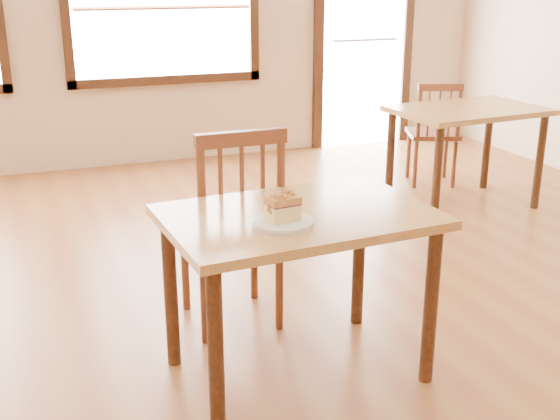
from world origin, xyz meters
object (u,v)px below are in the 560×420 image
at_px(cafe_chair_main, 232,226).
at_px(cafe_chair_second, 434,132).
at_px(plate, 283,223).
at_px(cake_slice, 282,206).
at_px(cafe_table_second, 467,123).
at_px(cafe_table_main, 298,237).

height_order(cafe_chair_main, cafe_chair_second, cafe_chair_main).
height_order(plate, cake_slice, cake_slice).
bearing_deg(plate, cake_slice, -157.36).
height_order(cafe_chair_second, plate, cafe_chair_second).
height_order(cafe_table_second, plate, plate).
relative_size(cafe_chair_main, cake_slice, 7.66).
height_order(cafe_chair_main, cake_slice, cafe_chair_main).
relative_size(cafe_chair_main, cafe_chair_second, 1.19).
distance_m(cafe_table_main, cafe_table_second, 2.69).
bearing_deg(cafe_table_second, cake_slice, -143.68).
bearing_deg(cafe_chair_main, cafe_table_second, -151.49).
distance_m(cafe_table_main, plate, 0.20).
xyz_separation_m(cafe_table_main, plate, (-0.12, -0.12, 0.12)).
distance_m(plate, cake_slice, 0.07).
height_order(cafe_table_main, cafe_chair_main, cafe_chair_main).
relative_size(cafe_table_second, cafe_chair_second, 1.29).
height_order(cafe_table_second, cake_slice, cake_slice).
height_order(cafe_chair_main, plate, cafe_chair_main).
bearing_deg(cake_slice, cafe_table_second, 33.63).
xyz_separation_m(cafe_chair_second, cake_slice, (-2.28, -2.42, 0.39)).
height_order(cafe_table_main, cafe_chair_second, cafe_chair_second).
bearing_deg(cafe_table_second, cafe_chair_main, -155.43).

